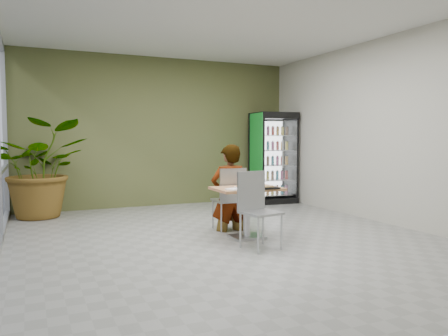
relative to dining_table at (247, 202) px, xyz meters
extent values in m
plane|color=gray|center=(-0.31, 0.06, -0.54)|extent=(7.00, 7.00, 0.00)
cube|color=#C37853|center=(0.00, 0.00, 0.20)|extent=(0.96, 0.68, 0.04)
cylinder|color=#A6A8AB|center=(0.00, 0.00, -0.18)|extent=(0.10, 0.10, 0.71)
cube|color=#A6A8AB|center=(0.00, 0.00, -0.52)|extent=(0.48, 0.39, 0.04)
cube|color=#A6A8AB|center=(-0.01, 0.65, -0.06)|extent=(0.46, 0.46, 0.03)
cube|color=#A6A8AB|center=(-0.02, 0.44, 0.20)|extent=(0.44, 0.05, 0.53)
cylinder|color=#A6A8AB|center=(0.19, 0.83, -0.30)|extent=(0.03, 0.03, 0.47)
cylinder|color=#A6A8AB|center=(-0.19, 0.84, -0.30)|extent=(0.03, 0.03, 0.47)
cylinder|color=#A6A8AB|center=(0.17, 0.45, -0.30)|extent=(0.03, 0.03, 0.47)
cylinder|color=#A6A8AB|center=(-0.21, 0.46, -0.30)|extent=(0.03, 0.03, 0.47)
cube|color=#A6A8AB|center=(-0.12, -0.64, -0.05)|extent=(0.52, 0.52, 0.03)
cube|color=#A6A8AB|center=(-0.15, -0.42, 0.22)|extent=(0.45, 0.11, 0.54)
cylinder|color=#A6A8AB|center=(-0.28, -0.86, -0.29)|extent=(0.03, 0.03, 0.48)
cylinder|color=#A6A8AB|center=(0.11, -0.80, -0.29)|extent=(0.03, 0.03, 0.48)
cylinder|color=#A6A8AB|center=(-0.34, -0.48, -0.29)|extent=(0.03, 0.03, 0.48)
cylinder|color=#A6A8AB|center=(0.04, -0.41, -0.29)|extent=(0.03, 0.03, 0.48)
imported|color=black|center=(-0.01, 0.60, 0.00)|extent=(0.63, 0.42, 1.67)
cylinder|color=white|center=(-0.09, 0.00, 0.22)|extent=(0.22, 0.22, 0.01)
cylinder|color=white|center=(0.28, 0.07, 0.29)|extent=(0.09, 0.09, 0.15)
cylinder|color=red|center=(0.28, 0.07, 0.29)|extent=(0.09, 0.09, 0.09)
cylinder|color=white|center=(0.28, 0.07, 0.37)|extent=(0.09, 0.09, 0.01)
cube|color=white|center=(-0.33, -0.21, 0.23)|extent=(0.22, 0.22, 0.02)
cube|color=black|center=(0.13, -0.22, 0.23)|extent=(0.44, 0.32, 0.02)
cube|color=black|center=(2.19, 2.93, 0.48)|extent=(0.98, 0.79, 2.04)
cube|color=#17972D|center=(1.72, 2.93, 0.48)|extent=(0.07, 0.70, 2.00)
cube|color=white|center=(2.19, 2.58, 0.50)|extent=(0.73, 0.08, 1.63)
imported|color=#316D2B|center=(-2.70, 3.06, 0.37)|extent=(1.76, 1.55, 1.82)
camera|label=1|loc=(-2.90, -5.66, 0.94)|focal=35.00mm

